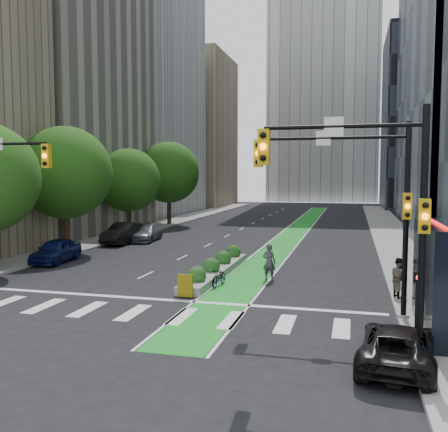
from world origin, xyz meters
The scene contains 23 objects.
ground centered at (0.00, 0.00, 0.00)m, with size 160.00×160.00×0.00m, color black.
sidewalk_left centered at (-11.80, 25.00, 0.07)m, with size 3.60×90.00×0.15m, color gray.
sidewalk_right centered at (11.80, 25.00, 0.07)m, with size 3.60×90.00×0.15m, color gray.
bike_lane_paint centered at (3.00, 30.00, 0.01)m, with size 2.20×70.00×0.01m, color #1A9125.
building_beige centered at (-20.00, 24.00, 15.00)m, with size 14.00×18.00×30.00m, color #B7AD99.
building_lt_mid centered at (-21.00, 45.00, 24.00)m, with size 14.00×22.00×48.00m, color silver.
building_tan_far centered at (-20.00, 66.00, 13.00)m, with size 14.00×16.00×26.00m, color tan.
building_dark_end centered at (20.00, 68.00, 14.00)m, with size 14.00×18.00×28.00m, color black.
building_distant centered at (2.00, 90.00, 35.00)m, with size 22.00×16.00×70.00m, color silver.
tree_mid centered at (-11.00, 12.00, 5.57)m, with size 6.40×6.40×8.78m.
tree_midfar centered at (-11.00, 22.00, 4.95)m, with size 5.60×5.60×7.76m.
tree_far centered at (-11.00, 32.00, 5.69)m, with size 6.60×6.60×9.00m.
signal_right centered at (8.67, 0.47, 4.80)m, with size 5.82×0.51×7.20m.
signal_far_right centered at (8.98, -4.03, 4.75)m, with size 4.82×0.51×7.20m.
median_planter centered at (1.20, 7.04, 0.37)m, with size 1.20×10.26×1.10m.
ped_signal_post centered at (10.30, -2.58, 1.58)m, with size 0.32×0.43×2.46m.
bicycle centered at (2.04, 4.45, 0.45)m, with size 0.59×1.70×0.89m, color gray.
cyclist centered at (4.20, 6.32, 0.95)m, with size 0.69×0.45×1.90m, color #3E3743.
parked_car_left_near centered at (-9.50, 8.30, 0.74)m, with size 1.76×4.36×1.49m, color #0D174E.
parked_car_left_mid centered at (-9.22, 17.26, 0.82)m, with size 1.74×4.99×1.64m, color black.
parked_car_left_far centered at (-8.12, 19.06, 0.67)m, with size 1.88×4.62×1.34m, color #545659.
parked_car_right centered at (9.60, -4.23, 0.61)m, with size 2.01×4.36×1.21m, color black.
pedestrian_near centered at (10.30, 3.68, 1.01)m, with size 0.83×0.65×1.72m, color gray.
Camera 1 is at (8.29, -18.76, 5.42)m, focal length 40.00 mm.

